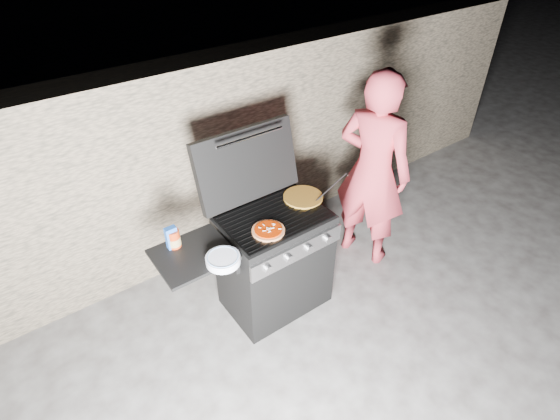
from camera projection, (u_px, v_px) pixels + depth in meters
ground at (275, 300)px, 3.77m from camera, size 50.00×50.00×0.00m
stone_wall at (207, 160)px, 3.91m from camera, size 8.00×0.35×1.80m
gas_grill at (249, 275)px, 3.38m from camera, size 1.34×0.79×0.91m
pizza_topped at (268, 230)px, 3.08m from camera, size 0.28×0.28×0.03m
pizza_plain at (303, 197)px, 3.41m from camera, size 0.31×0.31×0.02m
sauce_jar at (174, 238)px, 2.93m from camera, size 0.11×0.11×0.14m
blue_carton at (172, 238)px, 2.92m from camera, size 0.08×0.05×0.17m
plate_stack at (223, 260)px, 2.83m from camera, size 0.30×0.30×0.05m
person at (373, 172)px, 3.74m from camera, size 0.63×0.77×1.81m
tongs at (331, 188)px, 3.45m from camera, size 0.41×0.10×0.08m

